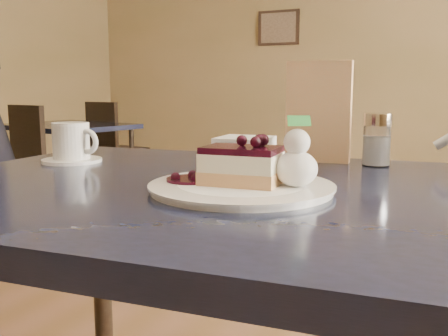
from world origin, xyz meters
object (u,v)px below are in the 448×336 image
at_px(dessert_plate, 241,188).
at_px(bg_table_far_left, 72,202).
at_px(main_table, 250,231).
at_px(cheesecake_slice, 242,166).
at_px(coffee_set, 72,144).

height_order(dessert_plate, bg_table_far_left, dessert_plate).
distance_m(main_table, bg_table_far_left, 3.46).
height_order(dessert_plate, cheesecake_slice, cheesecake_slice).
bearing_deg(coffee_set, main_table, -10.43).
bearing_deg(main_table, coffee_set, 164.95).
height_order(main_table, coffee_set, coffee_set).
distance_m(main_table, coffee_set, 0.52).
bearing_deg(bg_table_far_left, main_table, -30.71).
bearing_deg(coffee_set, dessert_plate, -16.18).
distance_m(dessert_plate, cheesecake_slice, 0.04).
distance_m(main_table, dessert_plate, 0.11).
relative_size(cheesecake_slice, coffee_set, 0.91).
bearing_deg(coffee_set, cheesecake_slice, -16.18).
bearing_deg(bg_table_far_left, dessert_plate, -31.33).
xyz_separation_m(dessert_plate, bg_table_far_left, (-2.52, 2.33, -0.75)).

